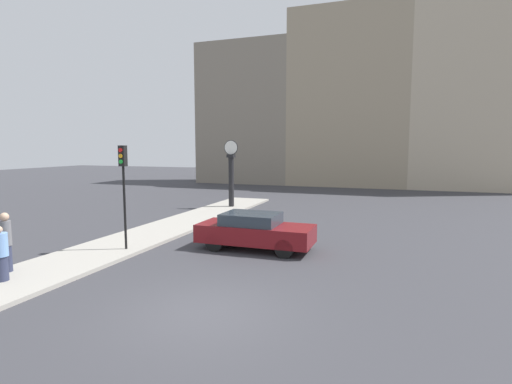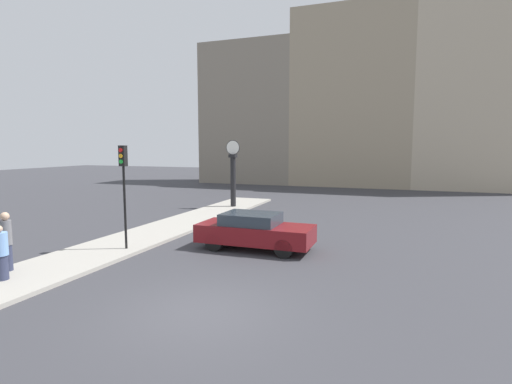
{
  "view_description": "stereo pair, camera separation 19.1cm",
  "coord_description": "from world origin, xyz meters",
  "px_view_note": "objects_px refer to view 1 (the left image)",
  "views": [
    {
      "loc": [
        4.3,
        -8.16,
        3.93
      ],
      "look_at": [
        -0.97,
        6.54,
        2.16
      ],
      "focal_mm": 28.0,
      "sensor_mm": 36.0,
      "label": 1
    },
    {
      "loc": [
        4.47,
        -8.1,
        3.93
      ],
      "look_at": [
        -0.97,
        6.54,
        2.16
      ],
      "focal_mm": 28.0,
      "sensor_mm": 36.0,
      "label": 2
    }
  ],
  "objects_px": {
    "sedan_car": "(255,231)",
    "street_clock": "(231,174)",
    "traffic_light_near": "(123,175)",
    "pedestrian_blue_stripe": "(0,254)",
    "pedestrian_grey_jacket": "(6,241)"
  },
  "relations": [
    {
      "from": "sedan_car",
      "to": "pedestrian_blue_stripe",
      "type": "bearing_deg",
      "value": -131.27
    },
    {
      "from": "sedan_car",
      "to": "traffic_light_near",
      "type": "height_order",
      "value": "traffic_light_near"
    },
    {
      "from": "sedan_car",
      "to": "street_clock",
      "type": "height_order",
      "value": "street_clock"
    },
    {
      "from": "street_clock",
      "to": "pedestrian_grey_jacket",
      "type": "height_order",
      "value": "street_clock"
    },
    {
      "from": "street_clock",
      "to": "pedestrian_blue_stripe",
      "type": "height_order",
      "value": "street_clock"
    },
    {
      "from": "pedestrian_grey_jacket",
      "to": "street_clock",
      "type": "bearing_deg",
      "value": 85.63
    },
    {
      "from": "pedestrian_grey_jacket",
      "to": "pedestrian_blue_stripe",
      "type": "distance_m",
      "value": 0.93
    },
    {
      "from": "pedestrian_grey_jacket",
      "to": "pedestrian_blue_stripe",
      "type": "bearing_deg",
      "value": -47.43
    },
    {
      "from": "traffic_light_near",
      "to": "pedestrian_grey_jacket",
      "type": "xyz_separation_m",
      "value": [
        -1.66,
        -3.49,
        -1.82
      ]
    },
    {
      "from": "sedan_car",
      "to": "street_clock",
      "type": "distance_m",
      "value": 10.57
    },
    {
      "from": "sedan_car",
      "to": "pedestrian_grey_jacket",
      "type": "relative_size",
      "value": 2.41
    },
    {
      "from": "pedestrian_grey_jacket",
      "to": "pedestrian_blue_stripe",
      "type": "height_order",
      "value": "pedestrian_grey_jacket"
    },
    {
      "from": "traffic_light_near",
      "to": "pedestrian_blue_stripe",
      "type": "relative_size",
      "value": 2.44
    },
    {
      "from": "traffic_light_near",
      "to": "street_clock",
      "type": "height_order",
      "value": "street_clock"
    },
    {
      "from": "pedestrian_blue_stripe",
      "to": "pedestrian_grey_jacket",
      "type": "bearing_deg",
      "value": 132.57
    }
  ]
}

